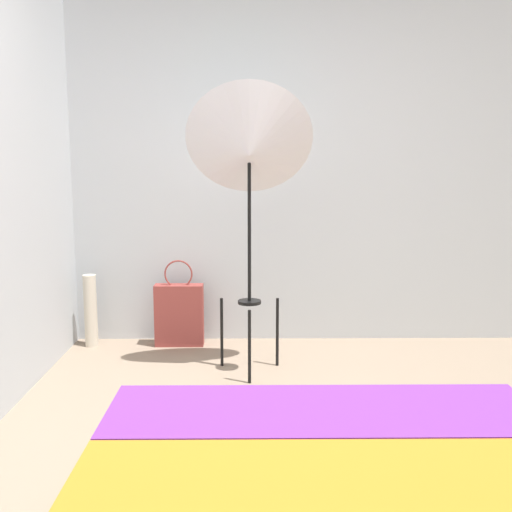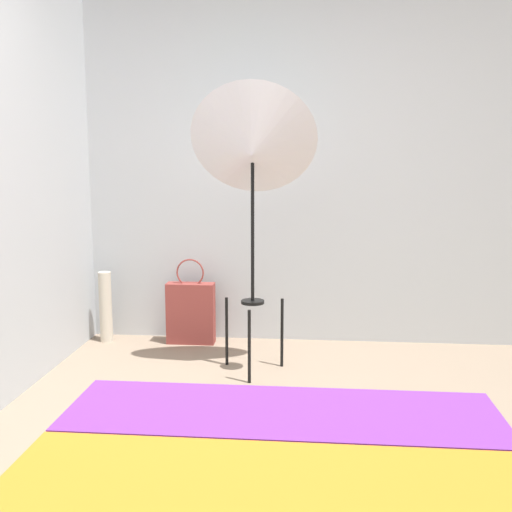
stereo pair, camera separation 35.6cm
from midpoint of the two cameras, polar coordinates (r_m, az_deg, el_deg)
The scene contains 6 objects.
ground_plane at distance 2.65m, azimuth 1.09°, elevation -21.53°, with size 14.00×14.00×0.00m, color gray.
wall_back at distance 4.46m, azimuth 0.34°, elevation 8.40°, with size 8.00×0.05×2.60m.
wall_side_left at distance 3.62m, azimuth -25.62°, elevation 7.38°, with size 0.05×8.00×2.60m.
photo_umbrella at distance 3.72m, azimuth -3.44°, elevation 10.16°, with size 0.80×0.59×1.82m.
tote_bag at distance 4.48m, azimuth -9.61°, elevation -5.50°, with size 0.35×0.12×0.64m.
paper_roll at distance 4.60m, azimuth -17.65°, elevation -5.01°, with size 0.09×0.09×0.53m.
Camera 1 is at (-0.25, -2.29, 1.35)m, focal length 42.00 mm.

